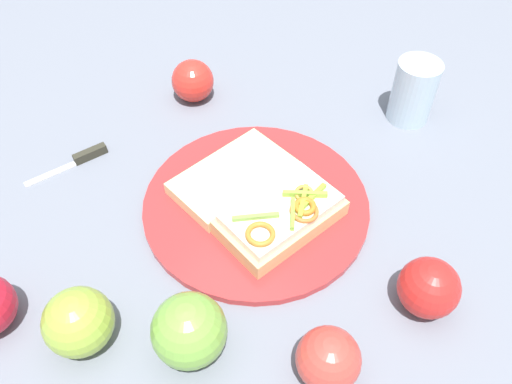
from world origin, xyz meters
The scene contains 11 objects.
ground_plane centered at (0.00, 0.00, 0.00)m, with size 2.00×2.00×0.00m, color slate.
plate centered at (0.00, 0.00, 0.01)m, with size 0.31×0.31×0.01m, color #B52C2D.
sandwich centered at (-0.01, -0.05, 0.03)m, with size 0.18×0.13×0.05m.
bread_slice_side centered at (0.01, 0.05, 0.02)m, with size 0.17×0.10×0.02m, color beige.
apple_0 centered at (-0.21, -0.06, 0.04)m, with size 0.08×0.08×0.08m, color #6FA43D.
apple_1 centered at (-0.27, 0.05, 0.04)m, with size 0.08×0.08×0.08m, color #8DAD39.
apple_2 centered at (-0.15, -0.20, 0.03)m, with size 0.07×0.07×0.07m, color #CC3E34.
apple_3 centered at (-0.01, -0.25, 0.04)m, with size 0.07×0.07×0.07m, color red.
apple_5 centered at (0.14, 0.22, 0.04)m, with size 0.07×0.07×0.07m, color red.
drinking_glass centered at (0.30, -0.10, 0.05)m, with size 0.07×0.07×0.10m, color silver.
knife centered at (-0.08, 0.27, 0.01)m, with size 0.12×0.06×0.01m.
Camera 1 is at (-0.38, -0.26, 0.55)m, focal length 36.05 mm.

